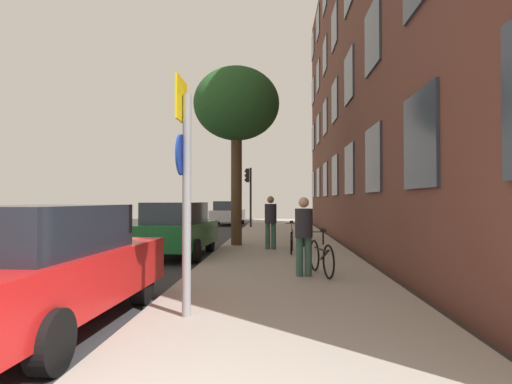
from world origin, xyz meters
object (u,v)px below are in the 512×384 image
Objects in this scene: tree_near at (237,106)px; car_0 at (45,267)px; bicycle_0 at (321,257)px; bicycle_3 at (306,229)px; bicycle_1 at (292,240)px; bicycle_2 at (304,234)px; car_1 at (177,229)px; pedestrian_1 at (271,219)px; car_2 at (228,213)px; sign_post at (185,180)px; traffic_light at (249,186)px; pedestrian_0 at (304,231)px.

tree_near is 1.44× the size of car_0.
bicycle_0 is 8.64m from bicycle_3.
bicycle_1 is at bearing -49.26° from tree_near.
bicycle_2 is 4.60m from car_1.
car_1 is at bearing -158.06° from pedestrian_1.
car_0 is at bearing -89.18° from car_2.
traffic_light is (-0.38, 19.06, 0.54)m from sign_post.
pedestrian_1 is 0.39× the size of car_0.
pedestrian_1 reaches higher than bicycle_2.
bicycle_0 is 0.41× the size of car_2.
pedestrian_0 reaches higher than car_2.
car_1 is at bearing 138.20° from bicycle_0.
pedestrian_1 is (1.43, -11.14, -1.42)m from traffic_light.
bicycle_3 is at bearing 46.30° from tree_near.
car_0 reaches higher than bicycle_2.
sign_post reaches higher than bicycle_1.
car_2 is (-0.33, 16.13, 0.00)m from car_1.
bicycle_3 is 8.85m from pedestrian_0.
sign_post is 0.81× the size of car_1.
sign_post is 0.74× the size of car_0.
pedestrian_0 is 0.38× the size of car_0.
sign_post is at bearing -103.49° from bicycle_2.
car_2 is at bearing 97.81° from tree_near.
traffic_light is at bearing -66.52° from car_2.
bicycle_2 is (0.50, 2.17, 0.01)m from bicycle_1.
bicycle_2 is (2.58, -9.89, -2.01)m from traffic_light.
car_2 reaches higher than bicycle_0.
traffic_light is at bearing 91.13° from sign_post.
tree_near is at bearing 111.87° from bicycle_0.
car_0 is (-3.91, -3.69, 0.34)m from bicycle_0.
car_1 is 16.13m from car_2.
bicycle_2 is at bearing -72.81° from car_2.
pedestrian_0 is at bearing -93.65° from bicycle_2.
bicycle_2 is at bearing 67.70° from car_0.
bicycle_0 reaches higher than bicycle_3.
tree_near is at bearing 80.77° from car_0.
traffic_light is 0.87× the size of car_2.
bicycle_0 is at bearing -80.75° from traffic_light.
tree_near reaches higher than bicycle_3.
bicycle_1 is 2.23m from bicycle_2.
pedestrian_0 is (-0.65, -8.81, 0.57)m from bicycle_3.
bicycle_2 reaches higher than bicycle_0.
bicycle_2 is at bearing 89.89° from bicycle_0.
tree_near is 14.50m from car_2.
car_2 reaches higher than bicycle_2.
bicycle_3 is (2.47, 11.93, -1.49)m from sign_post.
traffic_light reaches higher than bicycle_0.
sign_post is at bearing -84.88° from car_2.
traffic_light is at bearing 104.61° from bicycle_2.
pedestrian_1 is at bearing -45.65° from tree_near.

